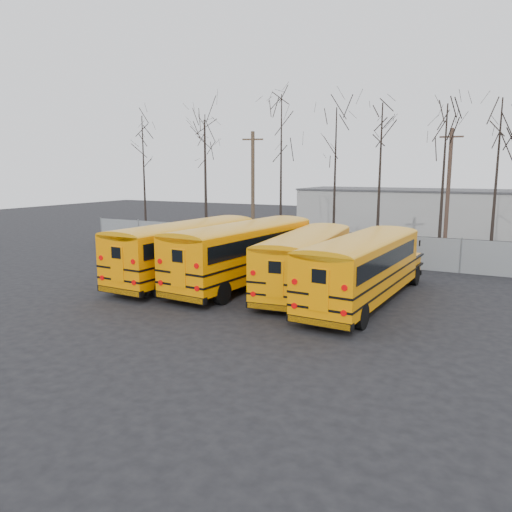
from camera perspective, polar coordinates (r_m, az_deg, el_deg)
The scene contains 17 objects.
ground at distance 22.44m, azimuth -1.67°, elevation -5.60°, with size 120.00×120.00×0.00m, color black.
fence at distance 33.04m, azimuth 8.41°, elevation 1.05°, with size 40.00×0.04×2.00m, color gray.
distant_building at distance 51.79m, azimuth 17.77°, elevation 4.94°, with size 22.00×8.00×4.00m, color #A2A19D.
bus_a at distance 27.26m, azimuth -7.80°, elevation 1.18°, with size 3.32×11.82×3.27m.
bus_b at distance 25.86m, azimuth -1.23°, elevation 0.90°, with size 3.71×12.13×3.35m.
bus_c at distance 24.57m, azimuth 5.86°, elevation -0.02°, with size 3.63×11.11×3.06m.
bus_d at distance 22.72m, azimuth 12.23°, elevation -0.83°, with size 3.23×11.44×3.17m.
utility_pole_left at distance 38.07m, azimuth -0.36°, elevation 7.63°, with size 1.51×0.66×8.80m.
utility_pole_right at distance 37.39m, azimuth 21.10°, elevation 6.93°, with size 1.57×0.28×8.79m.
tree_0 at distance 43.41m, azimuth -12.66°, elevation 8.54°, with size 0.26×0.26×10.37m, color black.
tree_1 at distance 42.99m, azimuth -5.84°, elevation 8.52°, with size 0.26×0.26×10.09m, color black.
tree_2 at distance 38.94m, azimuth -5.74°, elevation 8.41°, with size 0.26×0.26×10.10m, color black.
tree_3 at distance 38.60m, azimuth 2.87°, elevation 9.49°, with size 0.26×0.26×11.53m, color black.
tree_4 at distance 38.84m, azimuth 9.00°, elevation 8.67°, with size 0.26×0.26×10.56m, color black.
tree_5 at distance 34.74m, azimuth 13.93°, elevation 8.18°, with size 0.26×0.26×10.30m, color black.
tree_6 at distance 34.26m, azimuth 20.56°, elevation 7.61°, with size 0.26×0.26×10.04m, color black.
tree_7 at distance 32.66m, azimuth 25.71°, elevation 7.19°, with size 0.26×0.26×10.04m, color black.
Camera 1 is at (10.46, -18.94, 5.95)m, focal length 35.00 mm.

